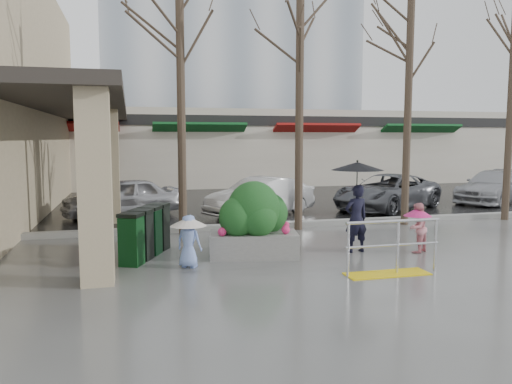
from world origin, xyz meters
name	(u,v)px	position (x,y,z in m)	size (l,w,h in m)	color
ground	(300,263)	(0.00, 0.00, 0.00)	(120.00, 120.00, 0.00)	#51514F
street_asphalt	(185,178)	(0.00, 22.00, 0.01)	(120.00, 36.00, 0.01)	black
curb	(253,226)	(0.00, 4.00, 0.07)	(120.00, 0.30, 0.15)	gray
canopy_slab	(82,105)	(-4.80, 8.00, 3.62)	(2.80, 18.00, 0.25)	#2D2823
pillar_front	(95,184)	(-3.90, -0.50, 1.75)	(0.55, 0.55, 3.50)	tan
pillar_back	(110,165)	(-3.90, 6.00, 1.75)	(0.55, 0.55, 3.50)	tan
storefront_row	(228,147)	(2.00, 17.97, 2.01)	(34.00, 6.74, 4.00)	beige
office_tower	(223,9)	(4.00, 30.00, 12.50)	(18.00, 12.00, 25.00)	#8C99A8
handrail	(391,254)	(1.36, -1.20, 0.38)	(1.90, 0.50, 1.03)	yellow
tree_west	(180,37)	(-2.00, 3.60, 5.08)	(3.20, 3.20, 6.80)	#382B21
tree_midwest	(300,37)	(1.20, 3.60, 5.23)	(3.20, 3.20, 7.00)	#382B21
tree_mideast	(410,56)	(4.50, 3.60, 4.86)	(3.20, 3.20, 6.50)	#382B21
woman	(357,195)	(1.53, 0.65, 1.28)	(1.16, 1.16, 2.06)	black
child_pink	(417,224)	(2.84, 0.28, 0.63)	(0.68, 0.64, 1.11)	pink
child_blue	(189,234)	(-2.23, 0.22, 0.66)	(0.71, 0.71, 1.05)	#809CE4
planter	(254,221)	(-0.77, 0.81, 0.78)	(2.00, 1.25, 1.63)	gray
news_boxes	(146,232)	(-3.02, 1.33, 0.53)	(1.17, 1.90, 1.06)	#0D3916
car_a	(121,197)	(-3.63, 7.09, 0.63)	(1.49, 3.70, 1.26)	#B5B5BA
car_b	(261,197)	(0.77, 6.12, 0.63)	(1.33, 3.82, 1.26)	silver
car_c	(387,192)	(5.51, 6.46, 0.63)	(2.09, 4.53, 1.26)	#56585D
car_d	(494,187)	(10.57, 7.24, 0.63)	(1.77, 4.34, 1.26)	#A2A3A7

